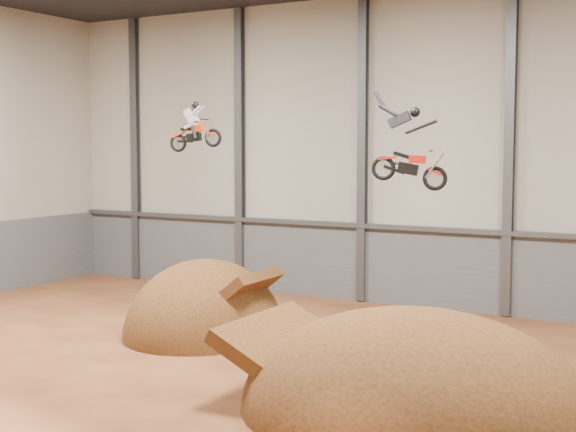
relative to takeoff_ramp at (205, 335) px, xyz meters
The scene contains 12 objects.
floor 8.28m from the takeoff_ramp, 44.84° to the right, with size 40.00×40.00×0.00m, color #532916.
back_wall 12.94m from the takeoff_ramp, 57.35° to the left, with size 40.00×0.10×14.00m, color #ABA697.
lower_band_back 10.94m from the takeoff_ramp, 57.07° to the left, with size 39.80×0.18×3.50m, color #56595E.
steel_rail 11.25m from the takeoff_ramp, 56.63° to the left, with size 39.80×0.35×0.20m, color #47494F.
steel_column_0 15.68m from the takeoff_ramp, 140.30° to the left, with size 0.40×0.36×13.90m, color #47494F.
steel_column_1 12.10m from the takeoff_ramp, 114.74° to the left, with size 0.40×0.36×13.90m, color #47494F.
steel_column_2 11.65m from the takeoff_ramp, 74.19° to the left, with size 0.40×0.36×13.90m, color #47494F.
steel_column_3 14.63m from the takeoff_ramp, 44.24° to the left, with size 0.40×0.36×13.90m, color #47494F.
takeoff_ramp is the anchor object (origin of this frame).
landing_ramp 11.17m from the takeoff_ramp, 24.51° to the right, with size 9.72×8.60×5.61m, color #381F0E.
fmx_rider_a 8.04m from the takeoff_ramp, 74.68° to the right, with size 2.08×0.79×1.88m, color #E73705, non-canonical shape.
fmx_rider_b 11.28m from the takeoff_ramp, ahead, with size 3.16×0.90×2.71m, color #B4160F, non-canonical shape.
Camera 1 is at (11.67, -18.86, 7.17)m, focal length 50.00 mm.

